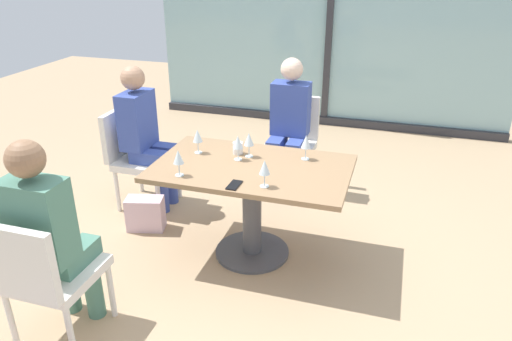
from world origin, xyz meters
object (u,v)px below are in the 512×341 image
(wine_glass_4, at_px, (198,136))
(cell_phone_on_table, at_px, (234,185))
(chair_front_left, at_px, (43,273))
(wine_glass_2, at_px, (238,143))
(handbag_0, at_px, (145,214))
(person_far_left, at_px, (145,132))
(wine_glass_3, at_px, (249,140))
(coffee_cup, at_px, (238,148))
(person_near_window, at_px, (289,121))
(wine_glass_0, at_px, (306,142))
(wine_glass_5, at_px, (178,157))
(chair_near_window, at_px, (291,138))
(wine_glass_1, at_px, (265,168))
(chair_far_left, at_px, (136,152))
(dining_table_main, at_px, (252,189))
(person_front_left, at_px, (49,231))

(wine_glass_4, height_order, cell_phone_on_table, wine_glass_4)
(wine_glass_4, bearing_deg, chair_front_left, -105.48)
(wine_glass_2, distance_m, handbag_0, 1.09)
(chair_front_left, height_order, person_far_left, person_far_left)
(wine_glass_3, distance_m, coffee_cup, 0.13)
(person_near_window, bearing_deg, wine_glass_3, -94.20)
(person_near_window, height_order, wine_glass_3, person_near_window)
(person_near_window, xyz_separation_m, wine_glass_4, (-0.46, -1.00, 0.16))
(person_near_window, distance_m, wine_glass_0, 0.96)
(person_near_window, bearing_deg, wine_glass_2, -97.04)
(chair_front_left, xyz_separation_m, wine_glass_5, (0.41, 0.93, 0.37))
(chair_near_window, xyz_separation_m, cell_phone_on_table, (-0.01, -1.56, 0.24))
(wine_glass_1, bearing_deg, handbag_0, 161.71)
(chair_far_left, distance_m, person_far_left, 0.23)
(wine_glass_3, bearing_deg, dining_table_main, -65.49)
(chair_front_left, bearing_deg, person_front_left, 90.00)
(person_near_window, distance_m, cell_phone_on_table, 1.45)
(wine_glass_4, bearing_deg, cell_phone_on_table, -45.15)
(wine_glass_5, distance_m, coffee_cup, 0.55)
(person_far_left, height_order, wine_glass_5, person_far_left)
(coffee_cup, bearing_deg, wine_glass_3, -16.48)
(person_far_left, distance_m, handbag_0, 0.71)
(chair_front_left, distance_m, handbag_0, 1.36)
(chair_far_left, height_order, wine_glass_3, wine_glass_3)
(chair_far_left, bearing_deg, wine_glass_5, -43.95)
(wine_glass_0, bearing_deg, chair_front_left, -128.69)
(cell_phone_on_table, bearing_deg, person_near_window, 91.11)
(chair_far_left, xyz_separation_m, person_far_left, (0.11, -0.00, 0.20))
(wine_glass_3, relative_size, coffee_cup, 2.06)
(cell_phone_on_table, bearing_deg, wine_glass_1, 14.85)
(wine_glass_4, height_order, coffee_cup, wine_glass_4)
(chair_near_window, distance_m, wine_glass_0, 1.11)
(person_far_left, xyz_separation_m, wine_glass_1, (1.29, -0.77, 0.16))
(chair_near_window, bearing_deg, wine_glass_1, -83.34)
(coffee_cup, bearing_deg, chair_far_left, 164.25)
(chair_far_left, height_order, wine_glass_5, wine_glass_5)
(wine_glass_5, bearing_deg, handbag_0, 144.39)
(wine_glass_5, bearing_deg, chair_front_left, -113.71)
(coffee_cup, bearing_deg, handbag_0, -172.68)
(chair_far_left, relative_size, wine_glass_3, 4.70)
(wine_glass_3, relative_size, cell_phone_on_table, 1.28)
(wine_glass_3, bearing_deg, chair_near_window, 86.23)
(chair_near_window, height_order, wine_glass_3, wine_glass_3)
(chair_front_left, bearing_deg, wine_glass_5, 66.29)
(coffee_cup, bearing_deg, dining_table_main, -47.68)
(chair_front_left, height_order, wine_glass_5, wine_glass_5)
(chair_front_left, relative_size, wine_glass_2, 4.70)
(person_near_window, bearing_deg, cell_phone_on_table, -90.54)
(chair_front_left, distance_m, person_front_left, 0.23)
(person_far_left, bearing_deg, handbag_0, -67.10)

